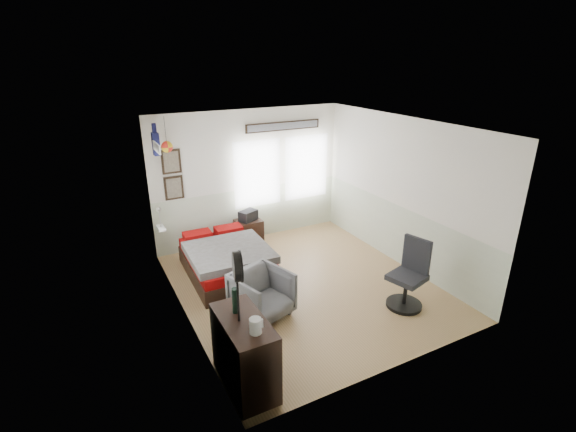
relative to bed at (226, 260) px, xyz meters
name	(u,v)px	position (x,y,z in m)	size (l,w,h in m)	color
ground_plane	(304,286)	(1.03, -0.97, -0.29)	(4.00, 4.50, 0.01)	#997647
room_shell	(295,193)	(0.95, -0.78, 1.33)	(4.02, 4.52, 2.71)	silver
wall_decor	(198,148)	(-0.07, 0.99, 1.81)	(3.55, 1.32, 1.44)	black
bed	(226,260)	(0.00, 0.00, 0.00)	(1.38, 1.87, 0.59)	black
dresser	(245,353)	(-0.71, -2.60, 0.16)	(0.48, 1.00, 0.90)	black
armchair	(262,294)	(0.05, -1.41, 0.07)	(0.76, 0.78, 0.71)	#575757
nightstand	(249,232)	(0.86, 1.04, -0.03)	(0.51, 0.41, 0.51)	black
task_chair	(409,280)	(2.16, -2.22, 0.16)	(0.60, 0.60, 1.10)	black
kettle	(256,326)	(-0.67, -2.88, 0.70)	(0.15, 0.13, 0.18)	silver
bottle	(235,301)	(-0.72, -2.42, 0.77)	(0.08, 0.08, 0.31)	black
stand_fan	(238,268)	(-0.74, -2.60, 1.28)	(0.17, 0.35, 0.86)	black
black_bag	(248,216)	(0.86, 1.04, 0.33)	(0.36, 0.23, 0.21)	black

